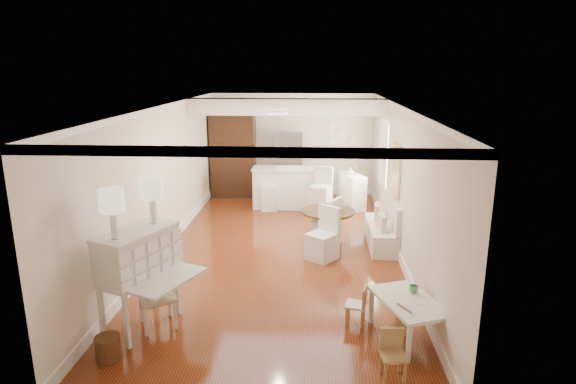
# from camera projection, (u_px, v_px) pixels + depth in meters

# --- Properties ---
(room) EXTENTS (9.00, 9.04, 2.82)m
(room) POSITION_uv_depth(u_px,v_px,m) (283.00, 149.00, 9.16)
(room) COLOR brown
(room) RESTS_ON ground
(secretary_bureau) EXTENTS (1.46, 1.47, 1.41)m
(secretary_bureau) POSITION_uv_depth(u_px,v_px,m) (140.00, 279.00, 6.51)
(secretary_bureau) COLOR silver
(secretary_bureau) RESTS_ON ground
(gustavian_armchair) EXTENTS (0.70, 0.70, 0.89)m
(gustavian_armchair) POSITION_uv_depth(u_px,v_px,m) (157.00, 296.00, 6.59)
(gustavian_armchair) COLOR silver
(gustavian_armchair) RESTS_ON ground
(wicker_basket) EXTENTS (0.38, 0.38, 0.31)m
(wicker_basket) POSITION_uv_depth(u_px,v_px,m) (108.00, 348.00, 5.89)
(wicker_basket) COLOR #55341A
(wicker_basket) RESTS_ON ground
(kids_table) EXTENTS (1.00, 1.26, 0.55)m
(kids_table) POSITION_uv_depth(u_px,v_px,m) (407.00, 319.00, 6.34)
(kids_table) COLOR white
(kids_table) RESTS_ON ground
(kids_chair_a) EXTENTS (0.38, 0.38, 0.57)m
(kids_chair_a) POSITION_uv_depth(u_px,v_px,m) (396.00, 330.00, 6.05)
(kids_chair_a) COLOR #997245
(kids_chair_a) RESTS_ON ground
(kids_chair_b) EXTENTS (0.33, 0.33, 0.57)m
(kids_chair_b) POSITION_uv_depth(u_px,v_px,m) (356.00, 304.00, 6.71)
(kids_chair_b) COLOR #B07F50
(kids_chair_b) RESTS_ON ground
(kids_chair_c) EXTENTS (0.30, 0.30, 0.58)m
(kids_chair_c) POSITION_uv_depth(u_px,v_px,m) (393.00, 355.00, 5.51)
(kids_chair_c) COLOR #9E7A47
(kids_chair_c) RESTS_ON ground
(banquette) EXTENTS (0.52, 1.60, 0.98)m
(banquette) POSITION_uv_depth(u_px,v_px,m) (381.00, 222.00, 9.60)
(banquette) COLOR silver
(banquette) RESTS_ON ground
(dining_table) EXTENTS (1.24, 1.24, 0.72)m
(dining_table) POSITION_uv_depth(u_px,v_px,m) (328.00, 228.00, 9.66)
(dining_table) COLOR #472E17
(dining_table) RESTS_ON ground
(slip_chair_near) EXTENTS (0.67, 0.68, 0.99)m
(slip_chair_near) POSITION_uv_depth(u_px,v_px,m) (322.00, 234.00, 8.90)
(slip_chair_near) COLOR silver
(slip_chair_near) RESTS_ON ground
(slip_chair_far) EXTENTS (0.65, 0.64, 0.98)m
(slip_chair_far) POSITION_uv_depth(u_px,v_px,m) (327.00, 221.00, 9.67)
(slip_chair_far) COLOR white
(slip_chair_far) RESTS_ON ground
(breakfast_counter) EXTENTS (2.05, 0.65, 1.03)m
(breakfast_counter) POSITION_uv_depth(u_px,v_px,m) (293.00, 188.00, 12.21)
(breakfast_counter) COLOR white
(breakfast_counter) RESTS_ON ground
(bar_stool_left) EXTENTS (0.48, 0.48, 1.01)m
(bar_stool_left) POSITION_uv_depth(u_px,v_px,m) (268.00, 190.00, 11.99)
(bar_stool_left) COLOR silver
(bar_stool_left) RESTS_ON ground
(bar_stool_right) EXTENTS (0.59, 0.59, 1.16)m
(bar_stool_right) POSITION_uv_depth(u_px,v_px,m) (320.00, 192.00, 11.58)
(bar_stool_right) COLOR white
(bar_stool_right) RESTS_ON ground
(pantry_cabinet) EXTENTS (1.20, 0.60, 2.30)m
(pantry_cabinet) POSITION_uv_depth(u_px,v_px,m) (233.00, 155.00, 13.19)
(pantry_cabinet) COLOR #381E11
(pantry_cabinet) RESTS_ON ground
(fridge) EXTENTS (0.75, 0.65, 1.80)m
(fridge) POSITION_uv_depth(u_px,v_px,m) (302.00, 165.00, 13.12)
(fridge) COLOR silver
(fridge) RESTS_ON ground
(sideboard) EXTENTS (0.72, 0.99, 0.87)m
(sideboard) POSITION_uv_depth(u_px,v_px,m) (351.00, 191.00, 12.22)
(sideboard) COLOR white
(sideboard) RESTS_ON ground
(pencil_cup) EXTENTS (0.15, 0.15, 0.10)m
(pencil_cup) POSITION_uv_depth(u_px,v_px,m) (414.00, 289.00, 6.47)
(pencil_cup) COLOR #5FA369
(pencil_cup) RESTS_ON kids_table
(branch_vase) EXTENTS (0.22, 0.22, 0.18)m
(branch_vase) POSITION_uv_depth(u_px,v_px,m) (350.00, 171.00, 12.09)
(branch_vase) COLOR silver
(branch_vase) RESTS_ON sideboard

